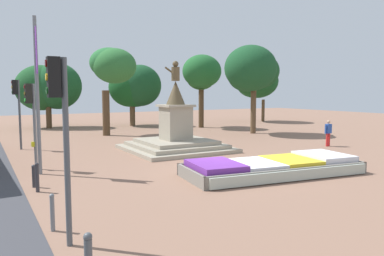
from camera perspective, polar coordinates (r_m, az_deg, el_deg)
The scene contains 18 objects.
ground_plane at distance 15.33m, azimuth 4.62°, elevation -6.51°, with size 86.61×86.61×0.00m, color #8C6651.
flower_planter at distance 14.88m, azimuth 12.40°, elevation -5.87°, with size 7.26×3.55×0.66m.
statue_monument at distance 20.46m, azimuth -2.49°, elevation -1.12°, with size 5.19×5.19×4.85m.
traffic_light_near_crossing at distance 7.96m, azimuth -19.44°, elevation 1.71°, with size 0.41×0.29×3.89m.
traffic_light_mid_block at distance 16.56m, azimuth -23.29°, elevation 2.45°, with size 0.42×0.31×3.53m.
traffic_light_far_corner at distance 22.65m, azimuth -25.11°, elevation 3.73°, with size 0.41×0.28×3.84m.
banner_pole at distance 15.48m, azimuth -22.51°, elevation 5.15°, with size 0.14×0.60×6.04m.
pedestrian_near_planter at distance 23.32m, azimuth 20.05°, elevation -0.49°, with size 0.57×0.25×1.54m.
kerb_bollard_south at distance 7.08m, azimuth -15.54°, elevation -17.86°, with size 0.16×0.16×0.78m.
kerb_bollard_mid_a at distance 9.36m, azimuth -20.51°, elevation -11.84°, with size 0.11×0.11×0.88m.
kerb_bollard_mid_b at distance 13.00m, azimuth -22.52°, elevation -6.87°, with size 0.13×0.13×0.95m.
kerb_bollard_north at distance 13.69m, azimuth -22.95°, elevation -6.67°, with size 0.13×0.13×0.77m.
park_tree_far_left at distance 28.41m, azimuth -12.03°, elevation 9.27°, with size 3.29×3.38×6.43m.
park_tree_behind_statue at distance 40.61m, azimuth 9.68°, elevation 6.94°, with size 4.32×4.86×6.10m.
park_tree_far_right at distance 35.60m, azimuth -20.91°, elevation 5.86°, with size 5.60×4.63×5.74m.
park_tree_street_side at distance 28.66m, azimuth 9.13°, elevation 8.61°, with size 4.50×4.21×6.62m.
park_tree_mid_canopy at distance 33.23m, azimuth 1.47°, elevation 8.25°, with size 3.82×4.28×6.39m.
park_tree_distant at distance 35.54m, azimuth -8.70°, elevation 6.15°, with size 4.72×4.55×5.69m.
Camera 1 is at (-8.51, -12.35, 3.21)m, focal length 35.00 mm.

